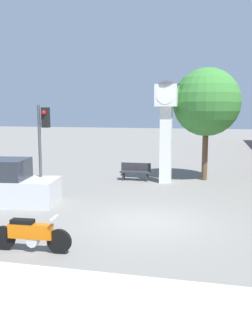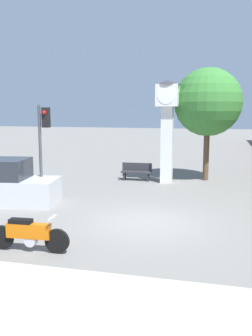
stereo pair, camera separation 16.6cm
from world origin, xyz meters
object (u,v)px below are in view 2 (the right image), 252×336
traffic_light (43,135)px  street_tree (208,102)px  parked_car (4,185)px  clock_tower (167,116)px  motorcycle (29,234)px  bench (137,171)px

traffic_light → street_tree: bearing=44.4°
traffic_light → parked_car: 2.54m
traffic_light → street_tree: size_ratio=0.67×
traffic_light → street_tree: 8.94m
clock_tower → street_tree: 2.38m
motorcycle → traffic_light: bearing=108.4°
traffic_light → parked_car: (-1.42, -0.78, -1.96)m
clock_tower → traffic_light: size_ratio=1.32×
bench → traffic_light: bearing=-117.8°
bench → motorcycle: bearing=-93.7°
street_tree → parked_car: size_ratio=1.33×
street_tree → traffic_light: bearing=-135.6°
clock_tower → bench: clock_tower is taller
traffic_light → street_tree: street_tree is taller
clock_tower → parked_car: size_ratio=1.17×
street_tree → parked_car: bearing=-138.0°
street_tree → parked_car: 10.92m
clock_tower → street_tree: street_tree is taller
clock_tower → traffic_light: (-4.37, -4.97, -0.70)m
street_tree → bench: bearing=-165.0°
traffic_light → bench: (2.75, 5.22, -2.22)m
clock_tower → parked_car: bearing=-135.2°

